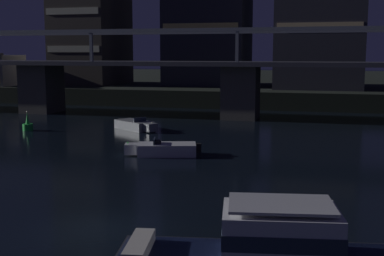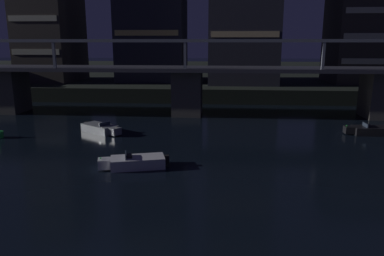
{
  "view_description": "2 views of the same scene",
  "coord_description": "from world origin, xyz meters",
  "views": [
    {
      "loc": [
        8.13,
        -17.62,
        6.88
      ],
      "look_at": [
        -0.65,
        16.88,
        1.59
      ],
      "focal_mm": 47.18,
      "sensor_mm": 36.0,
      "label": 1
    },
    {
      "loc": [
        4.21,
        -11.06,
        9.09
      ],
      "look_at": [
        1.76,
        20.35,
        1.73
      ],
      "focal_mm": 34.62,
      "sensor_mm": 36.0,
      "label": 2
    }
  ],
  "objects": [
    {
      "name": "far_riverbank",
      "position": [
        0.0,
        83.37,
        1.1
      ],
      "size": [
        240.0,
        80.0,
        2.2
      ],
      "primitive_type": "cube",
      "color": "black",
      "rests_on": "ground"
    },
    {
      "name": "ground_plane",
      "position": [
        0.0,
        0.0,
        0.0
      ],
      "size": [
        400.0,
        400.0,
        0.0
      ],
      "primitive_type": "plane",
      "color": "black"
    },
    {
      "name": "river_bridge",
      "position": [
        0.0,
        35.36,
        4.15
      ],
      "size": [
        100.22,
        6.4,
        9.38
      ],
      "color": "#4C4944",
      "rests_on": "ground"
    },
    {
      "name": "speedboat_near_center",
      "position": [
        -2.04,
        14.56,
        0.41
      ],
      "size": [
        5.18,
        2.78,
        1.16
      ],
      "color": "silver",
      "rests_on": "ground"
    },
    {
      "name": "channel_buoy",
      "position": [
        -17.22,
        22.15,
        0.48
      ],
      "size": [
        0.9,
        0.9,
        1.76
      ],
      "color": "green",
      "rests_on": "ground"
    },
    {
      "name": "speedboat_near_right",
      "position": [
        -7.98,
        25.02,
        0.41
      ],
      "size": [
        4.77,
        3.84,
        1.16
      ],
      "color": "gray",
      "rests_on": "ground"
    }
  ]
}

